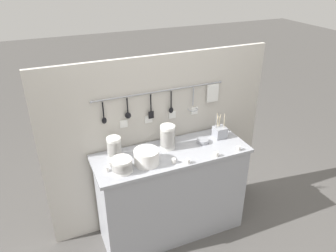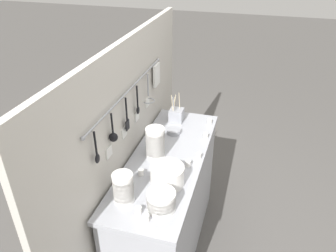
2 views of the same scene
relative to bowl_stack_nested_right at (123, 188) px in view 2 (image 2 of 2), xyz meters
name	(u,v)px [view 2 (image 2 of 2)]	position (x,y,z in m)	size (l,w,h in m)	color
ground_plane	(167,246)	(0.50, -0.13, -1.03)	(20.00, 20.00, 0.00)	#514F4C
counter	(167,205)	(0.50, -0.13, -0.56)	(1.43, 0.51, 0.93)	#9EA0A8
back_wall	(130,156)	(0.50, 0.17, -0.15)	(2.23, 0.11, 1.76)	#BCB7AD
bowl_stack_nested_right	(123,188)	(0.00, 0.00, 0.00)	(0.12, 0.12, 0.20)	white
bowl_stack_back_corner	(155,143)	(0.49, -0.04, 0.02)	(0.14, 0.14, 0.23)	white
bowl_stack_short_front	(161,201)	(0.00, -0.23, -0.04)	(0.17, 0.17, 0.12)	white
plate_stack	(167,175)	(0.22, -0.20, -0.03)	(0.22, 0.22, 0.13)	white
steel_mixing_bowl	(174,131)	(0.83, -0.08, -0.08)	(0.11, 0.11, 0.04)	#93969E
cutlery_caddy	(176,115)	(1.04, -0.05, -0.04)	(0.11, 0.11, 0.25)	#93969E
cup_mid_row	(210,121)	(1.07, -0.33, -0.08)	(0.04, 0.04, 0.04)	white
cup_back_left	(206,136)	(0.83, -0.34, -0.08)	(0.04, 0.04, 0.04)	white
cup_front_right	(188,163)	(0.44, -0.29, -0.08)	(0.04, 0.04, 0.04)	white
cup_edge_far	(139,210)	(-0.07, -0.12, -0.08)	(0.04, 0.04, 0.04)	white
cup_by_caddy	(141,172)	(0.26, -0.01, -0.08)	(0.04, 0.04, 0.04)	white
cup_centre	(146,218)	(-0.12, -0.18, -0.08)	(0.04, 0.04, 0.04)	white
cup_beside_plates	(199,156)	(0.55, -0.34, -0.08)	(0.04, 0.04, 0.04)	white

